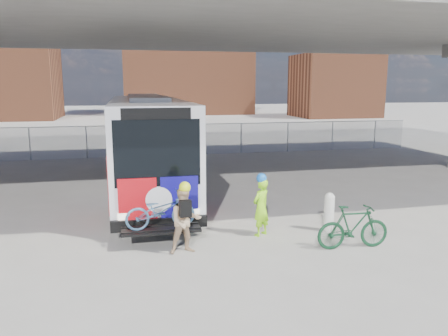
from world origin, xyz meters
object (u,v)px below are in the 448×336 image
object	(u,v)px
bus	(147,136)
cyclist_tan	(185,220)
bollard	(329,211)
bike_parked	(353,227)
cyclist_hivis	(261,206)

from	to	relation	value
bus	cyclist_tan	world-z (taller)	bus
bus	bollard	xyz separation A→B (m)	(4.73, -6.39, -1.51)
bollard	cyclist_tan	size ratio (longest dim) A/B	0.62
bus	bike_parked	distance (m)	9.22
cyclist_hivis	cyclist_tan	size ratio (longest dim) A/B	0.97
bollard	cyclist_hivis	size ratio (longest dim) A/B	0.64
cyclist_hivis	bike_parked	world-z (taller)	cyclist_hivis
cyclist_hivis	bike_parked	xyz separation A→B (m)	(1.97, -1.45, -0.28)
bollard	cyclist_tan	distance (m)	4.25
cyclist_hivis	bike_parked	bearing A→B (deg)	109.23
bollard	bike_parked	world-z (taller)	bike_parked
bus	cyclist_hivis	distance (m)	7.01
bus	bollard	size ratio (longest dim) A/B	11.64
bike_parked	cyclist_tan	bearing A→B (deg)	84.49
bus	cyclist_hivis	world-z (taller)	bus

